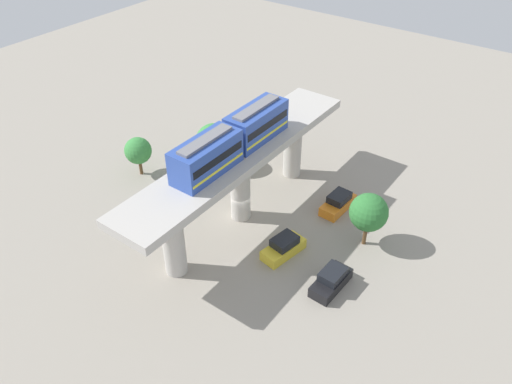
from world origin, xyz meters
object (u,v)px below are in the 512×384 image
train (233,139)px  tree_far_corner (369,212)px  parked_car_black (331,280)px  tree_mid_lot (214,142)px  parked_car_orange (338,203)px  tree_near_viaduct (138,151)px  parked_car_yellow (284,247)px

train → tree_far_corner: 13.55m
train → parked_car_black: (11.71, -2.01, -8.47)m
parked_car_black → tree_mid_lot: bearing=159.6°
train → parked_car_orange: size_ratio=3.16×
parked_car_black → tree_far_corner: size_ratio=0.79×
train → tree_near_viaduct: (-13.30, 0.28, -6.26)m
tree_mid_lot → tree_far_corner: 19.22m
parked_car_orange → parked_car_yellow: bearing=-92.4°
train → parked_car_yellow: 10.61m
parked_car_orange → tree_mid_lot: 15.03m
parked_car_orange → tree_far_corner: (4.40, -3.06, 2.90)m
tree_mid_lot → train: bearing=-38.6°
tree_mid_lot → tree_far_corner: tree_far_corner is taller
tree_mid_lot → parked_car_yellow: bearing=-27.0°
parked_car_yellow → tree_far_corner: size_ratio=0.83×
parked_car_yellow → tree_far_corner: tree_far_corner is taller
parked_car_yellow → tree_near_viaduct: size_ratio=1.01×
train → parked_car_black: 14.59m
tree_mid_lot → parked_car_black: bearing=-22.7°
parked_car_black → tree_mid_lot: size_ratio=0.81×
train → parked_car_yellow: bearing=-9.1°
parked_car_yellow → parked_car_black: bearing=-0.2°
parked_car_orange → tree_far_corner: size_ratio=0.80×
parked_car_yellow → tree_mid_lot: tree_mid_lot is taller
parked_car_black → tree_mid_lot: 21.12m
tree_far_corner → parked_car_black: bearing=-88.3°
parked_car_black → parked_car_orange: bearing=118.0°
parked_car_orange → tree_far_corner: 6.10m
train → parked_car_orange: train is taller
parked_car_yellow → tree_near_viaduct: (-19.60, 1.29, 2.21)m
parked_car_black → tree_far_corner: 7.10m
parked_car_orange → parked_car_black: size_ratio=1.01×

